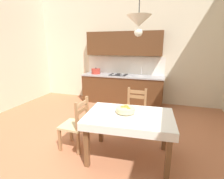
% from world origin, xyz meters
% --- Properties ---
extents(ground_plane, '(6.47, 6.16, 0.10)m').
position_xyz_m(ground_plane, '(0.00, 0.00, -0.05)').
color(ground_plane, '#B7704C').
extents(wall_back, '(6.47, 0.12, 4.11)m').
position_xyz_m(wall_back, '(0.00, 2.84, 2.06)').
color(wall_back, beige).
rests_on(wall_back, ground_plane).
extents(kitchen_cabinetry, '(2.54, 0.63, 2.20)m').
position_xyz_m(kitchen_cabinetry, '(0.02, 2.51, 0.86)').
color(kitchen_cabinetry, '#56331C').
rests_on(kitchen_cabinetry, ground_plane).
extents(dining_table, '(1.41, 1.01, 0.75)m').
position_xyz_m(dining_table, '(0.82, -0.18, 0.62)').
color(dining_table, brown).
rests_on(dining_table, ground_plane).
extents(dining_chair_tv_side, '(0.43, 0.43, 0.93)m').
position_xyz_m(dining_chair_tv_side, '(-0.13, -0.20, 0.44)').
color(dining_chair_tv_side, '#D1BC89').
rests_on(dining_chair_tv_side, ground_plane).
extents(dining_chair_kitchen_side, '(0.44, 0.44, 0.93)m').
position_xyz_m(dining_chair_kitchen_side, '(0.76, 0.71, 0.44)').
color(dining_chair_kitchen_side, '#D1BC89').
rests_on(dining_chair_kitchen_side, ground_plane).
extents(fruit_bowl, '(0.30, 0.30, 0.12)m').
position_xyz_m(fruit_bowl, '(0.75, -0.14, 0.81)').
color(fruit_bowl, beige).
rests_on(fruit_bowl, dining_table).
extents(pendant_lamp, '(0.32, 0.32, 0.80)m').
position_xyz_m(pendant_lamp, '(0.93, -0.28, 2.09)').
color(pendant_lamp, black).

